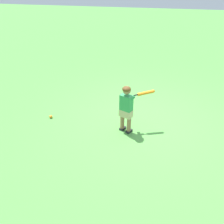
{
  "coord_description": "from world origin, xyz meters",
  "views": [
    {
      "loc": [
        -4.65,
        -0.21,
        3.01
      ],
      "look_at": [
        -0.52,
        0.69,
        0.45
      ],
      "focal_mm": 37.24,
      "sensor_mm": 36.0,
      "label": 1
    }
  ],
  "objects": [
    {
      "name": "ground_plane",
      "position": [
        0.0,
        0.0,
        0.0
      ],
      "size": [
        40.0,
        40.0,
        0.0
      ],
      "primitive_type": "plane",
      "color": "#519942"
    },
    {
      "name": "play_ball_far_right",
      "position": [
        -0.38,
        2.22,
        0.04
      ],
      "size": [
        0.07,
        0.07,
        0.07
      ],
      "primitive_type": "sphere",
      "color": "orange",
      "rests_on": "ground"
    },
    {
      "name": "child_batter",
      "position": [
        -0.51,
        0.37,
        0.65
      ],
      "size": [
        0.48,
        0.7,
        1.08
      ],
      "color": "#232328",
      "rests_on": "ground"
    }
  ]
}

